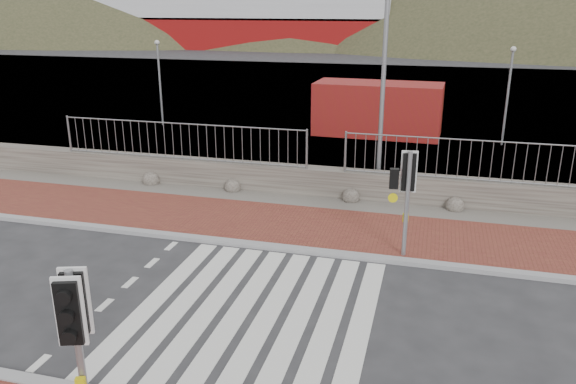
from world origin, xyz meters
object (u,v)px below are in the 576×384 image
(traffic_signal_near, at_px, (75,321))
(streetlight, at_px, (390,46))
(ferry, at_px, (237,6))
(traffic_signal_far, at_px, (407,182))
(shipping_container, at_px, (378,109))

(traffic_signal_near, height_order, streetlight, streetlight)
(ferry, distance_m, traffic_signal_far, 70.20)
(shipping_container, bearing_deg, traffic_signal_near, -92.71)
(shipping_container, bearing_deg, streetlight, -80.40)
(ferry, xyz_separation_m, traffic_signal_near, (23.49, -71.67, -3.49))
(ferry, distance_m, traffic_signal_near, 75.50)
(streetlight, bearing_deg, ferry, 92.19)
(ferry, bearing_deg, streetlight, -66.23)
(streetlight, distance_m, shipping_container, 9.11)
(traffic_signal_near, height_order, shipping_container, traffic_signal_near)
(traffic_signal_near, distance_m, streetlight, 12.54)
(traffic_signal_near, relative_size, traffic_signal_far, 0.99)
(traffic_signal_far, distance_m, shipping_container, 13.40)
(streetlight, relative_size, shipping_container, 1.43)
(traffic_signal_near, xyz_separation_m, streetlight, (2.82, 11.92, 2.70))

